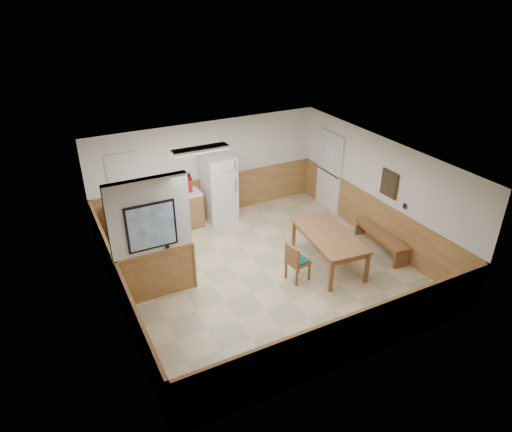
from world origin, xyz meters
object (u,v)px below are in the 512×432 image
dining_table (329,238)px  dining_bench (381,236)px  fire_extinguisher (190,184)px  soap_bottle (128,199)px  dining_chair (295,260)px  refrigerator (219,188)px

dining_table → dining_bench: dining_table is taller
dining_bench → dining_table: bearing=-174.9°
fire_extinguisher → soap_bottle: (-1.50, 0.04, -0.10)m
dining_table → dining_chair: 0.99m
dining_bench → dining_chair: (-2.39, -0.14, 0.15)m
fire_extinguisher → refrigerator: bearing=17.9°
refrigerator → fire_extinguisher: size_ratio=3.51×
dining_table → soap_bottle: size_ratio=8.72×
refrigerator → dining_bench: bearing=-52.7°
dining_table → dining_chair: bearing=-162.5°
dining_table → dining_bench: size_ratio=1.18×
dining_bench → dining_chair: size_ratio=1.98×
refrigerator → soap_bottle: size_ratio=7.50×
dining_chair → fire_extinguisher: size_ratio=1.75×
dining_bench → soap_bottle: (-4.92, 3.17, 0.67)m
refrigerator → dining_chair: bearing=-88.5°
refrigerator → dining_table: bearing=-71.4°
dining_chair → soap_bottle: size_ratio=3.75×
dining_table → dining_chair: (-0.96, -0.19, -0.16)m
soap_bottle → refrigerator: bearing=-2.1°
refrigerator → dining_bench: (2.67, -3.09, -0.51)m
dining_table → soap_bottle: 4.70m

